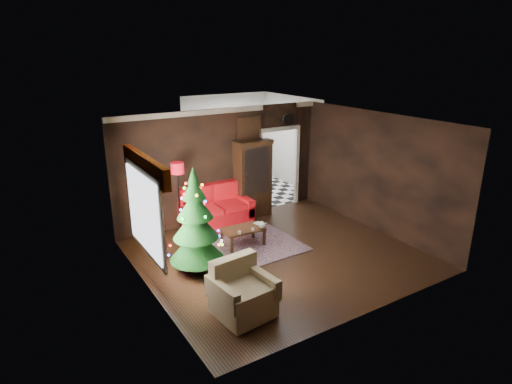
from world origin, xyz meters
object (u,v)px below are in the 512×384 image
loveseat (217,208)px  kitchen_table (246,184)px  teapot (262,225)px  curio_cabinet (253,180)px  armchair (243,290)px  christmas_tree (195,221)px  coffee_table (243,237)px  wall_clock (288,119)px  floor_lamp (179,203)px

loveseat → kitchen_table: (1.80, 1.65, -0.12)m
teapot → kitchen_table: (1.45, 3.12, -0.12)m
curio_cabinet → armchair: bearing=-123.5°
loveseat → kitchen_table: 2.45m
christmas_tree → coffee_table: 1.66m
loveseat → kitchen_table: loveseat is taller
armchair → wall_clock: 5.69m
christmas_tree → kitchen_table: 4.69m
armchair → wall_clock: (3.66, 3.90, 1.92)m
teapot → kitchen_table: size_ratio=0.22×
coffee_table → kitchen_table: bearing=58.2°
armchair → coffee_table: bearing=54.0°
curio_cabinet → christmas_tree: christmas_tree is taller
coffee_table → kitchen_table: 3.42m
coffee_table → wall_clock: 3.60m
curio_cabinet → coffee_table: bearing=-128.0°
floor_lamp → wall_clock: wall_clock is taller
coffee_table → armchair: bearing=-120.2°
teapot → christmas_tree: bearing=-169.5°
christmas_tree → wall_clock: bearing=30.6°
christmas_tree → wall_clock: wall_clock is taller
teapot → wall_clock: (2.00, 1.87, 1.89)m
armchair → kitchen_table: size_ratio=1.20×
loveseat → wall_clock: (2.35, 0.40, 1.88)m
floor_lamp → teapot: floor_lamp is taller
teapot → wall_clock: wall_clock is taller
curio_cabinet → floor_lamp: curio_cabinet is taller
curio_cabinet → floor_lamp: 2.15m
floor_lamp → coffee_table: 1.64m
loveseat → curio_cabinet: (1.15, 0.22, 0.45)m
armchair → floor_lamp: bearing=78.6°
floor_lamp → wall_clock: (3.33, 0.49, 1.55)m
curio_cabinet → christmas_tree: (-2.48, -2.00, 0.10)m
wall_clock → kitchen_table: wall_clock is taller
floor_lamp → wall_clock: 3.70m
teapot → wall_clock: 3.32m
armchair → kitchen_table: 6.02m
loveseat → christmas_tree: 2.29m
coffee_table → kitchen_table: kitchen_table is taller
floor_lamp → kitchen_table: floor_lamp is taller
floor_lamp → armchair: 3.45m
christmas_tree → armchair: (0.02, -1.73, -0.59)m
loveseat → armchair: size_ratio=1.88×
curio_cabinet → wall_clock: bearing=8.5°
kitchen_table → wall_clock: bearing=-66.3°
floor_lamp → coffee_table: bearing=-50.0°
wall_clock → kitchen_table: (-0.55, 1.25, -2.00)m
kitchen_table → teapot: bearing=-114.9°
armchair → coffee_table: (1.31, 2.25, -0.25)m
floor_lamp → wall_clock: bearing=8.4°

